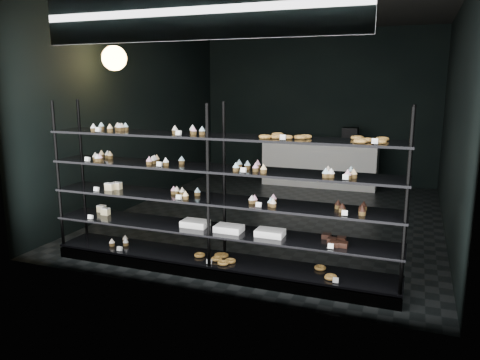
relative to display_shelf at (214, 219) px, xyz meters
The scene contains 5 objects.
room 2.64m from the display_shelf, 89.64° to the left, with size 5.01×6.01×3.20m.
display_shelf is the anchor object (origin of this frame).
signage 2.17m from the display_shelf, 88.14° to the right, with size 3.30×0.05×0.50m.
pendant_lamp 2.95m from the display_shelf, 150.50° to the left, with size 0.35×0.35×0.90m.
service_counter 4.96m from the display_shelf, 87.51° to the left, with size 2.41×0.65×1.23m.
Camera 1 is at (2.02, -7.03, 2.12)m, focal length 35.00 mm.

